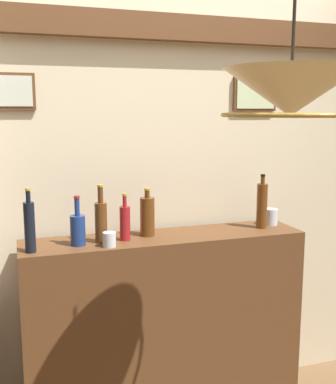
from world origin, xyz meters
TOP-DOWN VIEW (x-y plane):
  - panelled_rear_partition at (-0.00, 1.10)m, footprint 3.48×0.15m
  - bar_shelf_unit at (0.00, 0.85)m, footprint 1.54×0.34m
  - liquor_bottle_vermouth at (-0.71, 0.76)m, footprint 0.05×0.05m
  - liquor_bottle_rum at (-0.47, 0.81)m, footprint 0.08×0.08m
  - liquor_bottle_tequila at (-0.23, 0.83)m, footprint 0.06×0.06m
  - liquor_bottle_sherry at (-0.35, 0.83)m, footprint 0.06×0.06m
  - liquor_bottle_port at (0.59, 0.85)m, footprint 0.06×0.06m
  - liquor_bottle_scotch at (-0.09, 0.89)m, footprint 0.08×0.08m
  - glass_tumbler_rocks at (-0.33, 0.74)m, footprint 0.07×0.07m
  - glass_tumbler_highball at (0.68, 0.90)m, footprint 0.08×0.08m
  - pendant_lamp at (0.19, -0.03)m, footprint 0.49×0.49m

SIDE VIEW (x-z plane):
  - bar_shelf_unit at x=0.00m, z-range 0.00..1.08m
  - glass_tumbler_rocks at x=-0.33m, z-range 1.08..1.15m
  - glass_tumbler_highball at x=0.68m, z-range 1.08..1.17m
  - liquor_bottle_rum at x=-0.47m, z-range 1.04..1.29m
  - liquor_bottle_tequila at x=-0.23m, z-range 1.05..1.30m
  - liquor_bottle_scotch at x=-0.09m, z-range 1.05..1.32m
  - liquor_bottle_sherry at x=-0.35m, z-range 1.04..1.34m
  - liquor_bottle_vermouth at x=-0.71m, z-range 1.05..1.36m
  - liquor_bottle_port at x=0.59m, z-range 1.05..1.37m
  - panelled_rear_partition at x=0.00m, z-range 0.06..2.62m
  - pendant_lamp at x=0.19m, z-range 1.51..2.10m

